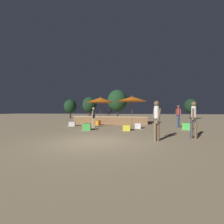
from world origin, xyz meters
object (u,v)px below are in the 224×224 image
at_px(background_tree_1, 191,106).
at_px(cube_seat_5, 138,126).
at_px(cube_seat_3, 72,124).
at_px(person_0, 194,118).
at_px(patio_umbrella_1, 100,100).
at_px(person_1, 178,115).
at_px(cube_seat_2, 97,123).
at_px(background_tree_0, 90,105).
at_px(background_tree_3, 70,106).
at_px(person_3, 156,119).
at_px(bistro_chair_0, 106,111).
at_px(cube_seat_0, 87,127).
at_px(bistro_chair_1, 111,111).
at_px(frisbee_disc, 82,130).
at_px(background_tree_2, 117,101).
at_px(person_2, 94,117).
at_px(patio_umbrella_0, 132,99).
at_px(cube_seat_1, 127,128).
at_px(cube_seat_4, 187,126).

bearing_deg(background_tree_1, cube_seat_5, -118.66).
relative_size(cube_seat_3, person_0, 0.36).
xyz_separation_m(person_0, background_tree_1, (5.30, 18.66, 1.19)).
xyz_separation_m(patio_umbrella_1, person_1, (7.24, -2.03, -1.46)).
distance_m(cube_seat_2, background_tree_0, 9.96).
relative_size(person_0, background_tree_3, 0.53).
height_order(person_3, bistro_chair_0, person_3).
bearing_deg(person_3, cube_seat_0, -71.29).
bearing_deg(bistro_chair_1, background_tree_1, 84.89).
height_order(cube_seat_3, background_tree_0, background_tree_0).
relative_size(person_1, background_tree_0, 0.51).
xyz_separation_m(bistro_chair_1, background_tree_0, (-4.69, 5.69, 1.01)).
bearing_deg(frisbee_disc, background_tree_3, 119.85).
bearing_deg(frisbee_disc, background_tree_2, 90.13).
height_order(cube_seat_3, person_2, person_2).
bearing_deg(person_2, patio_umbrella_0, 62.02).
height_order(cube_seat_1, cube_seat_3, cube_seat_1).
height_order(person_0, bistro_chair_1, person_0).
relative_size(cube_seat_4, bistro_chair_1, 0.90).
bearing_deg(person_1, cube_seat_0, 150.64).
relative_size(cube_seat_0, cube_seat_3, 1.01).
relative_size(cube_seat_0, background_tree_2, 0.13).
height_order(person_1, background_tree_2, background_tree_2).
bearing_deg(cube_seat_3, bistro_chair_1, 60.54).
height_order(person_1, background_tree_1, background_tree_1).
height_order(patio_umbrella_0, person_1, patio_umbrella_0).
height_order(cube_seat_1, background_tree_3, background_tree_3).
xyz_separation_m(person_3, background_tree_3, (-13.60, 18.33, 1.20)).
relative_size(patio_umbrella_0, cube_seat_5, 6.28).
bearing_deg(cube_seat_1, cube_seat_0, -173.12).
bearing_deg(person_2, person_0, -16.15).
bearing_deg(bistro_chair_1, person_3, -22.42).
relative_size(cube_seat_1, frisbee_disc, 2.08).
bearing_deg(cube_seat_5, person_0, -53.67).
distance_m(patio_umbrella_0, cube_seat_5, 4.13).
xyz_separation_m(bistro_chair_0, bistro_chair_1, (0.30, 1.06, 0.00)).
relative_size(person_0, person_1, 1.00).
height_order(cube_seat_5, person_1, person_1).
xyz_separation_m(background_tree_1, background_tree_2, (-12.04, -1.05, 0.95)).
relative_size(cube_seat_1, person_3, 0.28).
distance_m(patio_umbrella_1, cube_seat_4, 8.59).
distance_m(cube_seat_0, frisbee_disc, 0.41).
relative_size(person_0, bistro_chair_0, 2.04).
bearing_deg(person_2, cube_seat_2, 113.81).
bearing_deg(cube_seat_0, cube_seat_5, 25.99).
relative_size(person_0, person_2, 1.10).
bearing_deg(cube_seat_0, person_0, -18.18).
bearing_deg(cube_seat_1, background_tree_3, 128.65).
xyz_separation_m(cube_seat_3, cube_seat_4, (9.42, -0.69, 0.05)).
bearing_deg(bistro_chair_1, cube_seat_3, -74.73).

